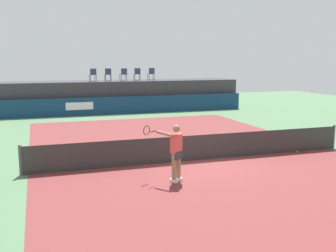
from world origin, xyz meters
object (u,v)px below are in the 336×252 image
Objects in this scene: spectator_chair_far_left at (93,74)px; spectator_chair_far_right at (151,73)px; tennis_ball at (297,152)px; spectator_chair_center at (124,74)px; spectator_chair_left at (108,74)px; net_post_near at (20,160)px; tennis_player at (175,151)px; spectator_chair_right at (137,73)px; net_post_far at (334,137)px.

spectator_chair_far_right is at bearing 6.87° from spectator_chair_far_left.
spectator_chair_far_right is at bearing 95.62° from tennis_ball.
spectator_chair_center is at bearing -166.33° from spectator_chair_far_right.
spectator_chair_left is 16.41m from net_post_near.
spectator_chair_far_right is at bearing 13.67° from spectator_chair_center.
spectator_chair_center is at bearing -0.25° from spectator_chair_far_left.
tennis_ball is (3.78, -15.14, -2.66)m from spectator_chair_center.
spectator_chair_far_right is 15.99m from tennis_ball.
tennis_player is (-2.14, -17.17, -1.73)m from spectator_chair_center.
spectator_chair_left is 2.20m from spectator_chair_right.
spectator_chair_left is at bearing 164.20° from spectator_chair_center.
spectator_chair_far_left is 16.50m from tennis_ball.
spectator_chair_right is at bearing 79.52° from tennis_player.
spectator_chair_left is 1.12m from spectator_chair_center.
spectator_chair_left and spectator_chair_center have the same top height.
spectator_chair_far_right is 0.50× the size of tennis_player.
spectator_chair_right is 1.00× the size of spectator_chair_far_right.
net_post_far is (4.60, -15.41, -2.19)m from spectator_chair_right.
spectator_chair_far_left is 13.06× the size of tennis_ball.
tennis_player reaches higher than net_post_far.
tennis_ball is at bearing 18.89° from tennis_player.
spectator_chair_left is at bearing 114.00° from net_post_far.
net_post_far is at bearing -69.08° from spectator_chair_center.
net_post_far is at bearing -62.14° from spectator_chair_far_left.
spectator_chair_far_left is at bearing -172.49° from spectator_chair_right.
spectator_chair_left is (1.12, 0.30, 0.00)m from spectator_chair_far_left.
spectator_chair_center is 1.20m from spectator_chair_right.
net_post_near is at bearing 180.00° from net_post_far.
net_post_near is 0.56× the size of tennis_player.
spectator_chair_far_left reaches higher than net_post_near.
spectator_chair_center is 1.00× the size of spectator_chair_far_right.
spectator_chair_far_left and spectator_chair_right have the same top height.
spectator_chair_left and spectator_chair_right have the same top height.
tennis_player is at bearing -97.10° from spectator_chair_center.
spectator_chair_far_left is 15.79m from net_post_near.
spectator_chair_right is at bearing 21.77° from spectator_chair_center.
tennis_ball is (-1.94, -0.18, -0.46)m from net_post_far.
spectator_chair_far_left is 0.89× the size of net_post_far.
spectator_chair_center is 16.54m from net_post_near.
net_post_far is 2.01m from tennis_ball.
spectator_chair_center is 16.17m from net_post_far.
spectator_chair_left is at bearing 14.79° from spectator_chair_far_left.
spectator_chair_left is 0.89× the size of net_post_far.
tennis_player is 6.32m from tennis_ball.
spectator_chair_center and spectator_chair_right have the same top height.
spectator_chair_center is 17.39m from tennis_player.
net_post_far is at bearing 15.64° from tennis_player.
spectator_chair_right is 0.50× the size of tennis_player.
net_post_near reaches higher than tennis_ball.
spectator_chair_left is 1.00× the size of spectator_chair_center.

